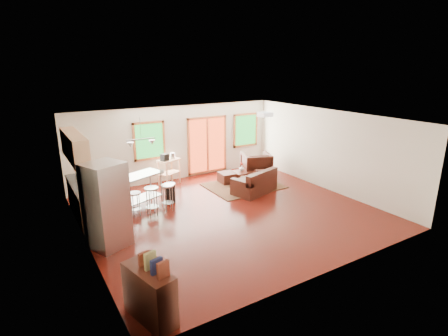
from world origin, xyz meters
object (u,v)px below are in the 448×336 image
loveseat (255,184)px  ottoman (228,178)px  rug (244,186)px  coffee_table (247,172)px  kitchen_cart (168,163)px  refrigerator (107,205)px  island (137,186)px  armchair (256,164)px

loveseat → ottoman: loveseat is taller
rug → loveseat: (-0.04, -0.71, 0.29)m
coffee_table → ottoman: coffee_table is taller
rug → ottoman: size_ratio=4.37×
ottoman → rug: bearing=-65.3°
loveseat → kitchen_cart: size_ratio=1.44×
refrigerator → island: bearing=31.8°
armchair → refrigerator: refrigerator is taller
ottoman → armchair: bearing=1.0°
ottoman → island: bearing=-170.2°
coffee_table → kitchen_cart: 2.73m
rug → loveseat: size_ratio=1.50×
rug → coffee_table: size_ratio=2.38×
armchair → kitchen_cart: size_ratio=0.90×
armchair → refrigerator: (-5.81, -2.36, 0.47)m
armchair → refrigerator: 6.29m
island → kitchen_cart: 2.14m
ottoman → refrigerator: size_ratio=0.28×
armchair → ottoman: bearing=20.8°
loveseat → armchair: bearing=35.7°
rug → ottoman: ottoman is taller
loveseat → kitchen_cart: 3.01m
rug → armchair: 1.24m
coffee_table → refrigerator: refrigerator is taller
rug → island: bearing=179.8°
rug → armchair: bearing=32.5°
rug → armchair: (0.96, 0.61, 0.49)m
refrigerator → kitchen_cart: bearing=25.6°
ottoman → kitchen_cart: kitchen_cart is taller
loveseat → kitchen_cart: (-2.03, 2.17, 0.46)m
refrigerator → island: 2.16m
loveseat → kitchen_cart: bearing=116.1°
ottoman → refrigerator: bearing=-153.0°
island → refrigerator: bearing=-124.7°
coffee_table → island: (-4.03, -0.36, 0.34)m
ottoman → island: island is taller
armchair → ottoman: (-1.23, -0.02, -0.32)m
armchair → island: 4.64m
ottoman → coffee_table: bearing=-17.9°
refrigerator → ottoman: bearing=3.5°
armchair → kitchen_cart: kitchen_cart is taller
coffee_table → island: 4.06m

